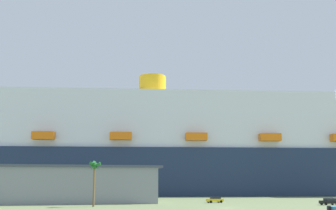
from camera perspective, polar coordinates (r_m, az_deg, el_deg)
The scene contains 6 objects.
ground_plane at distance 119.82m, azimuth 3.60°, elevation -13.07°, with size 600.00×600.00×0.00m, color #66754C.
cruise_ship at distance 173.92m, azimuth 7.46°, elevation -6.58°, with size 240.82×56.26×56.96m.
terminal_building at distance 114.76m, azimuth -17.67°, elevation -10.34°, with size 63.72×23.64×9.51m.
palm_tree at distance 95.21m, azimuth -10.06°, elevation -8.65°, with size 3.02×2.99×10.02m.
parked_car_black_coupe at distance 108.08m, azimuth 21.28°, elevation -12.24°, with size 4.49×2.18×1.58m.
parked_car_yellow_taxi at distance 112.08m, azimuth 6.46°, elevation -12.78°, with size 4.37×2.38×1.58m.
Camera 1 is at (-28.85, -86.17, 5.40)m, focal length 44.38 mm.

